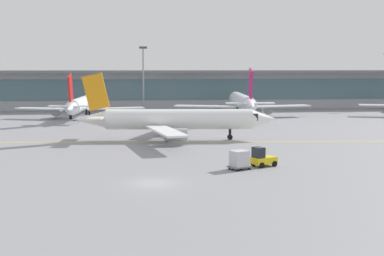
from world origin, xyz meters
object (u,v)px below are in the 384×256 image
Objects in this scene: gate_airplane_2 at (242,102)px; apron_light_mast_1 at (143,76)px; gate_airplane_1 at (81,105)px; taxiing_regional_jet at (177,120)px; baggage_tug at (262,158)px; cargo_dolly_lead at (239,159)px.

gate_airplane_2 is 25.40m from apron_light_mast_1.
gate_airplane_1 is 33.42m from gate_airplane_2.
taxiing_regional_jet is (17.05, -34.24, 0.10)m from gate_airplane_1.
gate_airplane_1 reaches higher than baggage_tug.
cargo_dolly_lead is 71.78m from apron_light_mast_1.
gate_airplane_2 reaches higher than gate_airplane_1.
gate_airplane_2 reaches higher than taxiing_regional_jet.
taxiing_regional_jet reaches higher than gate_airplane_1.
baggage_tug is (7.42, -21.24, -1.99)m from taxiing_regional_jet.
apron_light_mast_1 reaches higher than taxiing_regional_jet.
taxiing_regional_jet is 22.58m from baggage_tug.
gate_airplane_2 is 56.26m from baggage_tug.
gate_airplane_2 is 11.99× the size of cargo_dolly_lead.
cargo_dolly_lead is (4.73, -22.52, -1.83)m from taxiing_regional_jet.
baggage_tug is at bearing -152.96° from gate_airplane_1.
cargo_dolly_lead is (-11.64, -56.78, -2.02)m from gate_airplane_2.
baggage_tug is at bearing -66.01° from taxiing_regional_jet.
gate_airplane_1 is 1.86× the size of apron_light_mast_1.
gate_airplane_1 reaches higher than cargo_dolly_lead.
apron_light_mast_1 is at bearing 73.90° from baggage_tug.
gate_airplane_1 is 10.85× the size of cargo_dolly_lead.
baggage_tug is at bearing 174.92° from gate_airplane_2.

